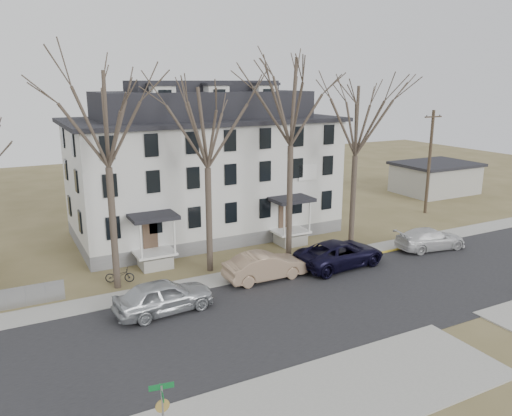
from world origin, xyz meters
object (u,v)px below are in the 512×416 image
car_white (430,239)px  bicycle_left (120,276)px  boarding_house (204,167)px  car_navy (340,254)px  tree_mid_right (357,116)px  car_silver (164,297)px  tree_mid_left (207,122)px  street_sign (163,411)px  tree_far_left (105,113)px  utility_pole_far (429,161)px  tree_center (291,96)px  car_tan (265,267)px

car_white → bicycle_left: (-21.62, 4.23, -0.31)m
boarding_house → car_navy: 13.31m
boarding_house → bicycle_left: 12.52m
tree_mid_right → car_silver: tree_mid_right is taller
boarding_house → tree_mid_right: (8.50, -8.15, 4.22)m
tree_mid_left → street_sign: 18.53m
boarding_house → tree_far_left: tree_far_left is taller
utility_pole_far → car_silver: size_ratio=1.79×
boarding_house → car_silver: boarding_house is taller
car_white → boarding_house: bearing=55.5°
boarding_house → car_navy: (4.92, -11.52, -4.51)m
tree_far_left → car_white: (21.92, -3.61, -9.57)m
tree_center → bicycle_left: 15.82m
tree_mid_right → utility_pole_far: 13.55m
car_tan → boarding_house: bearing=-2.9°
boarding_house → car_silver: (-7.51, -12.71, -4.47)m
utility_pole_far → bicycle_left: (-29.21, -3.58, -4.44)m
car_white → street_sign: size_ratio=1.90×
boarding_house → car_tan: bearing=-93.0°
tree_center → car_tan: 11.26m
tree_far_left → tree_mid_right: (17.50, 0.00, -0.74)m
car_navy → tree_mid_left: bearing=62.7°
boarding_house → car_navy: bearing=-66.9°
car_navy → car_white: size_ratio=1.17×
street_sign → car_navy: bearing=45.0°
tree_center → street_sign: 22.31m
car_tan → tree_mid_left: bearing=38.6°
car_tan → car_white: bearing=-92.3°
car_tan → street_sign: street_sign is taller
boarding_house → tree_mid_left: (-3.00, -8.15, 4.22)m
tree_mid_left → tree_mid_right: (11.50, 0.00, 0.00)m
tree_center → boarding_house: bearing=110.2°
tree_far_left → utility_pole_far: (29.50, 4.20, -5.44)m
boarding_house → utility_pole_far: bearing=-10.9°
bicycle_left → street_sign: street_sign is taller
tree_center → utility_pole_far: 19.03m
boarding_house → tree_mid_right: 12.51m
tree_mid_left → car_tan: tree_mid_left is taller
car_white → tree_mid_right: bearing=58.6°
tree_mid_right → car_navy: tree_mid_right is taller
car_tan → car_navy: (5.50, -0.32, 0.02)m
tree_center → car_tan: tree_center is taller
car_navy → car_silver: bearing=91.2°
tree_center → tree_mid_right: 5.70m
tree_far_left → utility_pole_far: bearing=8.1°
tree_far_left → bicycle_left: size_ratio=7.83×
tree_far_left → car_silver: tree_far_left is taller
car_tan → street_sign: bearing=139.5°
boarding_house → street_sign: (-10.77, -23.08, -3.54)m
tree_center → street_sign: tree_center is taller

